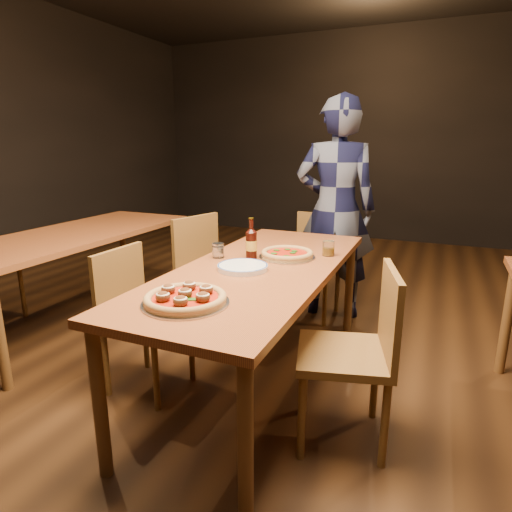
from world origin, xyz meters
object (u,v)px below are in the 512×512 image
at_px(chair_main_e, 343,353).
at_px(diner, 335,210).
at_px(table_main, 259,278).
at_px(amber_glass, 328,248).
at_px(chair_main_nw, 148,319).
at_px(pizza_margherita, 287,254).
at_px(beer_bottle, 251,244).
at_px(plate_stack, 243,267).
at_px(chair_main_sw, 217,277).
at_px(pizza_meatball, 185,298).
at_px(water_glass, 218,250).
at_px(chair_end, 312,264).
at_px(table_left, 74,241).

bearing_deg(chair_main_e, diner, -179.80).
distance_m(table_main, amber_glass, 0.50).
height_order(amber_glass, diner, diner).
distance_m(table_main, chair_main_nw, 0.69).
bearing_deg(pizza_margherita, beer_bottle, -151.26).
distance_m(plate_stack, amber_glass, 0.60).
height_order(chair_main_sw, diner, diner).
bearing_deg(pizza_meatball, amber_glass, 70.72).
xyz_separation_m(chair_main_e, water_glass, (-0.85, 0.35, 0.34)).
distance_m(chair_main_sw, pizza_margherita, 0.73).
bearing_deg(diner, chair_main_sw, 39.92).
xyz_separation_m(table_main, chair_main_nw, (-0.58, -0.28, -0.24)).
xyz_separation_m(chair_main_nw, diner, (0.71, 1.58, 0.46)).
bearing_deg(beer_bottle, chair_main_sw, 141.18).
bearing_deg(chair_main_e, beer_bottle, -136.92).
relative_size(water_glass, amber_glass, 0.98).
bearing_deg(chair_end, plate_stack, -88.38).
bearing_deg(chair_end, chair_main_e, -65.49).
bearing_deg(chair_main_sw, water_glass, -133.96).
bearing_deg(table_main, table_left, 169.99).
relative_size(chair_main_e, chair_end, 1.03).
bearing_deg(table_left, table_main, -10.01).
relative_size(chair_end, water_glass, 10.00).
relative_size(chair_main_e, pizza_meatball, 2.41).
relative_size(chair_end, amber_glass, 9.77).
relative_size(table_left, pizza_meatball, 5.26).
distance_m(chair_main_sw, pizza_meatball, 1.28).
bearing_deg(diner, pizza_meatball, 73.23).
height_order(table_left, chair_main_e, chair_main_e).
bearing_deg(table_left, chair_main_e, -14.47).
distance_m(table_left, water_glass, 1.42).
bearing_deg(table_left, beer_bottle, -6.01).
height_order(table_main, chair_main_nw, chair_main_nw).
bearing_deg(plate_stack, diner, 82.59).
xyz_separation_m(chair_end, water_glass, (-0.28, -1.12, 0.35)).
xyz_separation_m(chair_main_nw, chair_main_e, (1.14, -0.00, 0.02)).
bearing_deg(diner, pizza_margherita, 76.47).
bearing_deg(amber_glass, water_glass, -152.51).
xyz_separation_m(chair_main_nw, beer_bottle, (0.48, 0.41, 0.40)).
xyz_separation_m(pizza_meatball, pizza_margherita, (0.15, 0.90, -0.00)).
height_order(table_left, water_glass, water_glass).
bearing_deg(pizza_margherita, chair_end, 96.39).
xyz_separation_m(table_left, plate_stack, (1.64, -0.40, 0.09)).
height_order(beer_bottle, water_glass, beer_bottle).
bearing_deg(chair_main_e, pizza_meatball, -72.83).
xyz_separation_m(table_left, amber_glass, (2.00, 0.08, 0.12)).
bearing_deg(chair_end, water_glass, -100.76).
relative_size(table_left, chair_main_sw, 2.11).
distance_m(table_main, table_left, 1.73).
relative_size(chair_main_nw, diner, 0.49).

